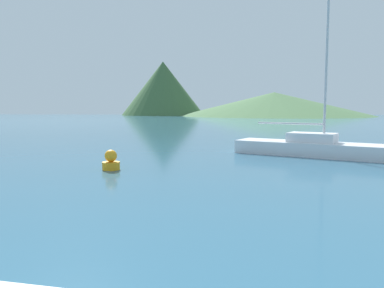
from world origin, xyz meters
The scene contains 4 objects.
sailboat_inner centered at (4.70, 20.70, 0.47)m, with size 7.50×5.16×9.93m.
buoy_marker centered at (-3.99, 15.89, 0.32)m, with size 0.67×0.67×0.77m.
hill_west centered at (-16.40, 111.70, 7.80)m, with size 24.22×24.22×15.59m.
hill_central centered at (15.00, 106.03, 3.20)m, with size 51.93×51.93×6.39m.
Camera 1 is at (0.15, 1.99, 2.40)m, focal length 35.00 mm.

